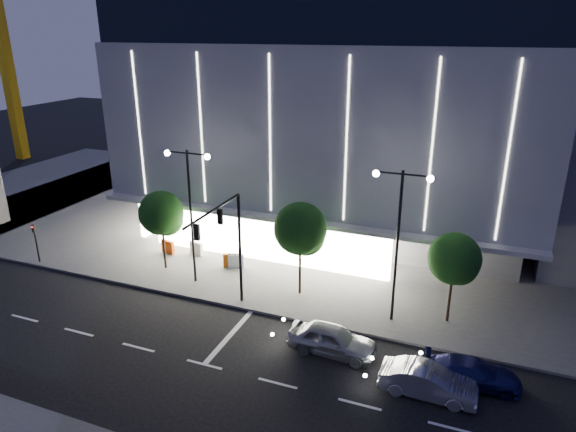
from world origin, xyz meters
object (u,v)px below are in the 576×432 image
(tree_mid, at_px, (301,231))
(tree_right, at_px, (455,261))
(barrier_c, at_px, (231,260))
(street_lamp_west, at_px, (190,198))
(car_third, at_px, (472,373))
(barrier_b, at_px, (196,248))
(barrier_d, at_px, (236,261))
(tree_left, at_px, (162,215))
(barrier_a, at_px, (168,247))
(traffic_mast, at_px, (228,235))
(car_lead, at_px, (332,339))
(car_second, at_px, (428,381))
(street_lamp_east, at_px, (399,225))
(ped_signal_far, at_px, (36,239))

(tree_mid, height_order, tree_right, tree_mid)
(tree_right, distance_m, barrier_c, 15.23)
(street_lamp_west, height_order, tree_mid, street_lamp_west)
(street_lamp_west, bearing_deg, car_third, -13.43)
(barrier_b, xyz_separation_m, barrier_d, (3.70, -0.85, 0.00))
(tree_left, xyz_separation_m, barrier_a, (-1.26, 2.13, -3.38))
(tree_right, relative_size, barrier_b, 5.01)
(traffic_mast, distance_m, car_third, 14.35)
(street_lamp_west, bearing_deg, car_lead, -21.31)
(tree_right, height_order, barrier_c, tree_right)
(car_second, xyz_separation_m, barrier_a, (-19.96, 8.86, -0.07))
(car_second, bearing_deg, street_lamp_east, 26.21)
(tree_left, height_order, barrier_d, tree_left)
(car_second, bearing_deg, tree_left, 70.92)
(barrier_c, bearing_deg, street_lamp_west, -134.14)
(traffic_mast, distance_m, street_lamp_east, 9.43)
(street_lamp_east, bearing_deg, car_lead, -119.11)
(street_lamp_west, height_order, car_third, street_lamp_west)
(ped_signal_far, bearing_deg, traffic_mast, -4.15)
(tree_mid, xyz_separation_m, barrier_c, (-5.78, 1.73, -3.68))
(barrier_c, bearing_deg, car_lead, -56.09)
(tree_right, bearing_deg, car_third, -73.43)
(tree_mid, height_order, car_second, tree_mid)
(tree_left, relative_size, barrier_d, 5.20)
(barrier_b, bearing_deg, traffic_mast, -32.00)
(traffic_mast, bearing_deg, barrier_b, 133.99)
(car_second, xyz_separation_m, barrier_d, (-14.13, 8.53, -0.07))
(car_second, distance_m, barrier_a, 21.83)
(traffic_mast, relative_size, barrier_b, 6.43)
(tree_left, distance_m, tree_mid, 10.00)
(barrier_a, height_order, barrier_c, same)
(street_lamp_west, height_order, car_lead, street_lamp_west)
(tree_left, relative_size, barrier_a, 5.20)
(traffic_mast, height_order, ped_signal_far, traffic_mast)
(ped_signal_far, xyz_separation_m, tree_left, (9.03, 2.52, 2.15))
(street_lamp_east, height_order, car_second, street_lamp_east)
(tree_right, height_order, car_third, tree_right)
(car_third, bearing_deg, barrier_a, 65.11)
(barrier_b, bearing_deg, tree_left, -94.01)
(car_lead, xyz_separation_m, barrier_d, (-9.09, 6.99, -0.14))
(tree_left, distance_m, car_third, 21.47)
(tree_left, relative_size, barrier_b, 5.20)
(traffic_mast, distance_m, barrier_a, 10.99)
(street_lamp_west, relative_size, tree_left, 1.57)
(traffic_mast, distance_m, car_second, 12.85)
(car_third, relative_size, barrier_a, 4.04)
(ped_signal_far, bearing_deg, tree_left, 15.61)
(tree_right, relative_size, barrier_c, 5.01)
(tree_mid, xyz_separation_m, tree_right, (9.00, -0.00, -0.45))
(barrier_b, bearing_deg, street_lamp_east, 0.37)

